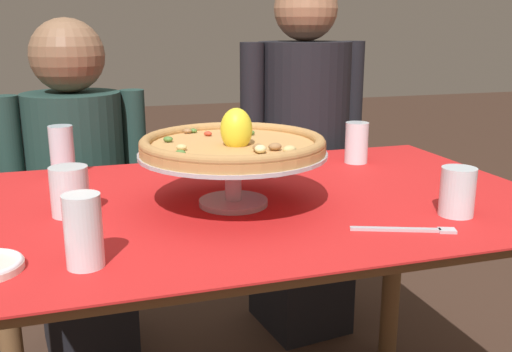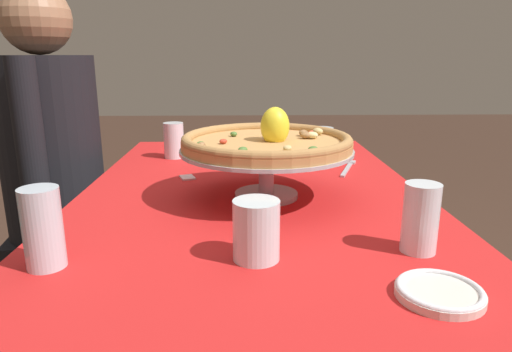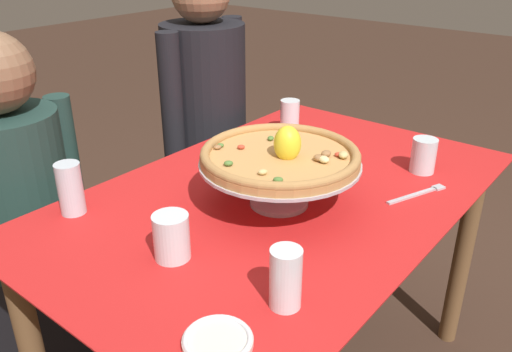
{
  "view_description": "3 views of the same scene",
  "coord_description": "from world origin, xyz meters",
  "px_view_note": "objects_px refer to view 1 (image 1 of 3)",
  "views": [
    {
      "loc": [
        -0.36,
        -1.19,
        1.1
      ],
      "look_at": [
        -0.0,
        -0.03,
        0.78
      ],
      "focal_mm": 40.03,
      "sensor_mm": 36.0,
      "label": 1
    },
    {
      "loc": [
        -1.1,
        0.02,
        1.06
      ],
      "look_at": [
        -0.05,
        -0.01,
        0.78
      ],
      "focal_mm": 31.86,
      "sensor_mm": 36.0,
      "label": 2
    },
    {
      "loc": [
        -1.02,
        -0.74,
        1.37
      ],
      "look_at": [
        -0.1,
        0.01,
        0.81
      ],
      "focal_mm": 36.88,
      "sensor_mm": 36.0,
      "label": 3
    }
  ],
  "objects_px": {
    "water_glass_front_right": "(457,195)",
    "diner_right": "(302,169)",
    "water_glass_back_left": "(62,154)",
    "dinner_fork": "(409,230)",
    "pizza_stand": "(233,163)",
    "water_glass_back_right": "(356,145)",
    "water_glass_front_left": "(84,236)",
    "pizza": "(233,143)",
    "diner_left": "(79,204)",
    "water_glass_side_left": "(70,194)",
    "sugar_packet": "(278,175)"
  },
  "relations": [
    {
      "from": "water_glass_front_left",
      "to": "diner_right",
      "type": "height_order",
      "value": "diner_right"
    },
    {
      "from": "water_glass_back_left",
      "to": "pizza",
      "type": "bearing_deg",
      "value": -46.28
    },
    {
      "from": "water_glass_front_right",
      "to": "diner_left",
      "type": "xyz_separation_m",
      "value": [
        -0.75,
        0.93,
        -0.23
      ]
    },
    {
      "from": "dinner_fork",
      "to": "diner_left",
      "type": "distance_m",
      "value": 1.18
    },
    {
      "from": "pizza",
      "to": "water_glass_side_left",
      "type": "xyz_separation_m",
      "value": [
        -0.34,
        0.04,
        -0.09
      ]
    },
    {
      "from": "water_glass_side_left",
      "to": "water_glass_front_right",
      "type": "relative_size",
      "value": 1.01
    },
    {
      "from": "pizza",
      "to": "water_glass_side_left",
      "type": "distance_m",
      "value": 0.35
    },
    {
      "from": "diner_left",
      "to": "water_glass_side_left",
      "type": "bearing_deg",
      "value": -90.71
    },
    {
      "from": "water_glass_side_left",
      "to": "water_glass_front_left",
      "type": "xyz_separation_m",
      "value": [
        0.02,
        -0.29,
        0.01
      ]
    },
    {
      "from": "pizza_stand",
      "to": "water_glass_back_right",
      "type": "height_order",
      "value": "pizza_stand"
    },
    {
      "from": "pizza_stand",
      "to": "diner_left",
      "type": "relative_size",
      "value": 0.36
    },
    {
      "from": "water_glass_front_right",
      "to": "diner_right",
      "type": "distance_m",
      "value": 0.91
    },
    {
      "from": "water_glass_front_right",
      "to": "dinner_fork",
      "type": "xyz_separation_m",
      "value": [
        -0.14,
        -0.06,
        -0.04
      ]
    },
    {
      "from": "pizza_stand",
      "to": "water_glass_front_left",
      "type": "height_order",
      "value": "water_glass_front_left"
    },
    {
      "from": "water_glass_back_left",
      "to": "water_glass_front_right",
      "type": "relative_size",
      "value": 1.31
    },
    {
      "from": "water_glass_front_right",
      "to": "diner_left",
      "type": "distance_m",
      "value": 1.22
    },
    {
      "from": "water_glass_front_right",
      "to": "water_glass_back_right",
      "type": "bearing_deg",
      "value": 87.8
    },
    {
      "from": "water_glass_front_right",
      "to": "dinner_fork",
      "type": "bearing_deg",
      "value": -158.8
    },
    {
      "from": "pizza_stand",
      "to": "diner_right",
      "type": "distance_m",
      "value": 0.84
    },
    {
      "from": "water_glass_front_right",
      "to": "water_glass_back_left",
      "type": "bearing_deg",
      "value": 143.45
    },
    {
      "from": "sugar_packet",
      "to": "diner_right",
      "type": "relative_size",
      "value": 0.04
    },
    {
      "from": "pizza_stand",
      "to": "water_glass_side_left",
      "type": "bearing_deg",
      "value": 173.88
    },
    {
      "from": "pizza",
      "to": "water_glass_back_right",
      "type": "relative_size",
      "value": 3.42
    },
    {
      "from": "water_glass_back_right",
      "to": "water_glass_front_right",
      "type": "xyz_separation_m",
      "value": [
        -0.02,
        -0.49,
        -0.01
      ]
    },
    {
      "from": "water_glass_back_right",
      "to": "pizza_stand",
      "type": "bearing_deg",
      "value": -147.31
    },
    {
      "from": "water_glass_back_left",
      "to": "diner_right",
      "type": "height_order",
      "value": "diner_right"
    },
    {
      "from": "water_glass_side_left",
      "to": "sugar_packet",
      "type": "relative_size",
      "value": 2.05
    },
    {
      "from": "sugar_packet",
      "to": "water_glass_front_right",
      "type": "bearing_deg",
      "value": -59.41
    },
    {
      "from": "pizza_stand",
      "to": "diner_left",
      "type": "xyz_separation_m",
      "value": [
        -0.33,
        0.73,
        -0.28
      ]
    },
    {
      "from": "water_glass_side_left",
      "to": "diner_left",
      "type": "bearing_deg",
      "value": 89.29
    },
    {
      "from": "water_glass_back_left",
      "to": "sugar_packet",
      "type": "relative_size",
      "value": 2.65
    },
    {
      "from": "water_glass_back_left",
      "to": "water_glass_front_right",
      "type": "distance_m",
      "value": 0.97
    },
    {
      "from": "water_glass_back_left",
      "to": "pizza_stand",
      "type": "bearing_deg",
      "value": -46.17
    },
    {
      "from": "pizza_stand",
      "to": "diner_left",
      "type": "height_order",
      "value": "diner_left"
    },
    {
      "from": "water_glass_back_right",
      "to": "water_glass_front_right",
      "type": "distance_m",
      "value": 0.49
    },
    {
      "from": "pizza",
      "to": "water_glass_back_left",
      "type": "distance_m",
      "value": 0.53
    },
    {
      "from": "water_glass_side_left",
      "to": "diner_left",
      "type": "xyz_separation_m",
      "value": [
        0.01,
        0.69,
        -0.23
      ]
    },
    {
      "from": "water_glass_back_right",
      "to": "sugar_packet",
      "type": "relative_size",
      "value": 2.32
    },
    {
      "from": "water_glass_front_left",
      "to": "dinner_fork",
      "type": "xyz_separation_m",
      "value": [
        0.59,
        -0.01,
        -0.05
      ]
    },
    {
      "from": "pizza_stand",
      "to": "water_glass_front_right",
      "type": "height_order",
      "value": "pizza_stand"
    },
    {
      "from": "water_glass_front_right",
      "to": "diner_right",
      "type": "bearing_deg",
      "value": 88.87
    },
    {
      "from": "water_glass_side_left",
      "to": "water_glass_front_left",
      "type": "height_order",
      "value": "water_glass_front_left"
    },
    {
      "from": "pizza",
      "to": "water_glass_back_right",
      "type": "xyz_separation_m",
      "value": [
        0.44,
        0.28,
        -0.09
      ]
    },
    {
      "from": "pizza_stand",
      "to": "water_glass_front_left",
      "type": "distance_m",
      "value": 0.4
    },
    {
      "from": "water_glass_back_left",
      "to": "diner_right",
      "type": "distance_m",
      "value": 0.87
    },
    {
      "from": "pizza_stand",
      "to": "dinner_fork",
      "type": "distance_m",
      "value": 0.39
    },
    {
      "from": "water_glass_back_right",
      "to": "dinner_fork",
      "type": "relative_size",
      "value": 0.6
    },
    {
      "from": "pizza",
      "to": "water_glass_front_left",
      "type": "height_order",
      "value": "pizza"
    },
    {
      "from": "dinner_fork",
      "to": "pizza",
      "type": "bearing_deg",
      "value": 136.9
    },
    {
      "from": "water_glass_back_right",
      "to": "diner_left",
      "type": "relative_size",
      "value": 0.1
    }
  ]
}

